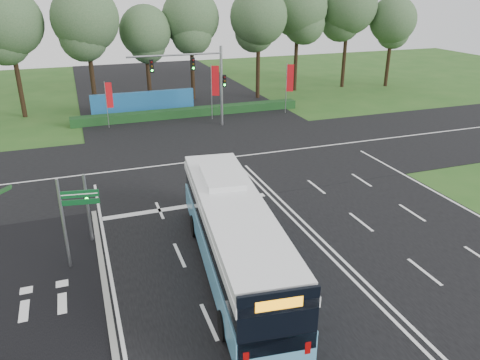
# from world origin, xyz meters

# --- Properties ---
(ground) EXTENTS (120.00, 120.00, 0.00)m
(ground) POSITION_xyz_m (0.00, 0.00, 0.00)
(ground) COLOR #26521B
(ground) RESTS_ON ground
(road_main) EXTENTS (20.00, 120.00, 0.04)m
(road_main) POSITION_xyz_m (0.00, 0.00, 0.02)
(road_main) COLOR black
(road_main) RESTS_ON ground
(road_cross) EXTENTS (120.00, 14.00, 0.05)m
(road_cross) POSITION_xyz_m (0.00, 12.00, 0.03)
(road_cross) COLOR black
(road_cross) RESTS_ON ground
(bike_path) EXTENTS (5.00, 18.00, 0.06)m
(bike_path) POSITION_xyz_m (-12.50, -3.00, 0.03)
(bike_path) COLOR black
(bike_path) RESTS_ON ground
(kerb_strip) EXTENTS (0.25, 18.00, 0.12)m
(kerb_strip) POSITION_xyz_m (-10.10, -3.00, 0.06)
(kerb_strip) COLOR gray
(kerb_strip) RESTS_ON ground
(city_bus) EXTENTS (4.10, 12.96, 3.66)m
(city_bus) POSITION_xyz_m (-4.61, -2.10, 1.84)
(city_bus) COLOR #539AC1
(city_bus) RESTS_ON ground
(pedestrian_signal) EXTENTS (0.29, 0.42, 3.56)m
(pedestrian_signal) POSITION_xyz_m (-10.36, 2.77, 1.95)
(pedestrian_signal) COLOR gray
(pedestrian_signal) RESTS_ON ground
(street_sign) EXTENTS (1.67, 0.35, 4.32)m
(street_sign) POSITION_xyz_m (-11.08, 0.64, 2.70)
(street_sign) COLOR gray
(street_sign) RESTS_ON ground
(banner_flag_left) EXTENTS (0.61, 0.08, 4.13)m
(banner_flag_left) POSITION_xyz_m (-7.52, 22.94, 2.71)
(banner_flag_left) COLOR gray
(banner_flag_left) RESTS_ON ground
(banner_flag_mid) EXTENTS (0.72, 0.29, 5.12)m
(banner_flag_mid) POSITION_xyz_m (1.97, 22.61, 3.31)
(banner_flag_mid) COLOR gray
(banner_flag_mid) RESTS_ON ground
(banner_flag_right) EXTENTS (0.68, 0.31, 4.87)m
(banner_flag_right) POSITION_xyz_m (9.48, 22.45, 3.16)
(banner_flag_right) COLOR gray
(banner_flag_right) RESTS_ON ground
(traffic_light_gantry) EXTENTS (8.41, 0.28, 7.00)m
(traffic_light_gantry) POSITION_xyz_m (0.21, 20.50, 4.66)
(traffic_light_gantry) COLOR gray
(traffic_light_gantry) RESTS_ON ground
(hedge) EXTENTS (22.00, 1.20, 0.80)m
(hedge) POSITION_xyz_m (0.00, 24.50, 0.40)
(hedge) COLOR #153B1A
(hedge) RESTS_ON ground
(blue_hoarding) EXTENTS (10.00, 0.30, 2.20)m
(blue_hoarding) POSITION_xyz_m (-4.00, 27.00, 1.10)
(blue_hoarding) COLOR #1B5993
(blue_hoarding) RESTS_ON ground
(eucalyptus_row) EXTENTS (54.24, 9.40, 12.88)m
(eucalyptus_row) POSITION_xyz_m (3.89, 30.76, 8.71)
(eucalyptus_row) COLOR black
(eucalyptus_row) RESTS_ON ground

